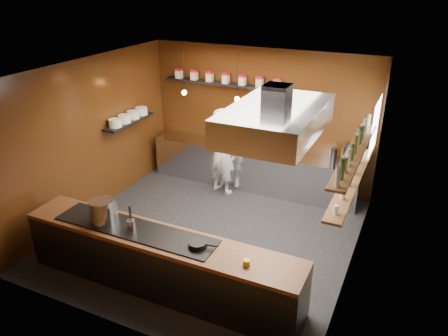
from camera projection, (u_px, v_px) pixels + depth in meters
The scene contains 26 objects.
floor at pixel (209, 235), 7.99m from camera, with size 5.00×5.00×0.00m, color black.
back_wall at pixel (260, 118), 9.44m from camera, with size 5.00×5.00×0.00m, color #361609.
left_wall at pixel (91, 138), 8.34m from camera, with size 5.00×5.00×0.00m, color #361609.
right_wall at pixel (359, 188), 6.41m from camera, with size 5.00×5.00×0.00m, color #414125.
ceiling at pixel (206, 71), 6.75m from camera, with size 5.00×5.00×0.00m, color silver.
window_pane at pixel (375, 127), 7.67m from camera, with size 1.00×1.00×0.00m, color white.
prep_counter at pixel (253, 168), 9.60m from camera, with size 4.60×0.65×0.90m, color silver.
pass_counter at pixel (159, 262), 6.48m from camera, with size 4.40×0.72×0.94m.
tin_shelf at pixel (220, 83), 9.38m from camera, with size 2.60×0.26×0.04m, color black.
plate_shelf at pixel (129, 121), 9.08m from camera, with size 0.30×1.40×0.04m, color black.
bottle_shelf_upper at pixel (355, 153), 6.55m from camera, with size 0.26×2.80×0.04m, color brown.
bottle_shelf_lower at pixel (351, 181), 6.74m from camera, with size 0.26×2.80×0.04m, color brown.
extractor_hood at pixel (276, 119), 6.13m from camera, with size 1.20×2.00×0.72m.
pendant_left at pixel (184, 90), 9.05m from camera, with size 0.10×0.10×0.95m.
pendant_right at pixel (237, 97), 8.58m from camera, with size 0.10×0.10×0.95m.
storage_tins at pixel (226, 78), 9.27m from camera, with size 2.43×0.13×0.22m.
plate_stacks at pixel (129, 117), 9.04m from camera, with size 0.26×1.16×0.16m.
bottles at pixel (356, 144), 6.49m from camera, with size 0.06×2.66×0.24m.
wine_glasses at pixel (352, 176), 6.70m from camera, with size 0.07×2.37×0.13m.
stockpot_large at pixel (103, 211), 6.54m from camera, with size 0.38×0.38×0.37m, color #B3B5BA.
stockpot_small at pixel (108, 211), 6.64m from camera, with size 0.29×0.29×0.27m, color silver.
utensil_crock at pixel (131, 225), 6.38m from camera, with size 0.12×0.12×0.16m, color silver.
frying_pan at pixel (198, 244), 6.01m from camera, with size 0.43×0.27×0.07m.
butter_jar at pixel (246, 263), 5.65m from camera, with size 0.10×0.10×0.09m, color gold.
espresso_machine at pixel (354, 156), 8.55m from camera, with size 0.40×0.38×0.40m, color black.
chef at pixel (222, 151), 9.19m from camera, with size 0.69×0.45×1.88m, color white.
Camera 1 is at (3.12, -6.02, 4.41)m, focal length 35.00 mm.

